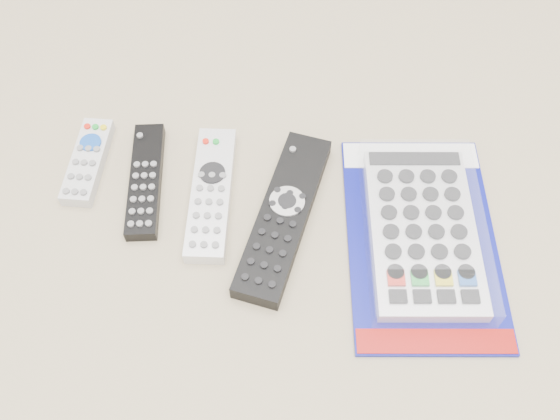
# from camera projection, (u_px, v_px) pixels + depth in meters

# --- Properties ---
(remote_small_grey) EXTENTS (0.05, 0.14, 0.02)m
(remote_small_grey) POSITION_uv_depth(u_px,v_px,m) (88.00, 161.00, 0.84)
(remote_small_grey) COLOR #BDBDC0
(remote_small_grey) RESTS_ON ground
(remote_slim_black) EXTENTS (0.07, 0.18, 0.02)m
(remote_slim_black) POSITION_uv_depth(u_px,v_px,m) (145.00, 181.00, 0.83)
(remote_slim_black) COLOR black
(remote_slim_black) RESTS_ON ground
(remote_silver_dvd) EXTENTS (0.07, 0.20, 0.02)m
(remote_silver_dvd) POSITION_uv_depth(u_px,v_px,m) (211.00, 193.00, 0.82)
(remote_silver_dvd) COLOR silver
(remote_silver_dvd) RESTS_ON ground
(remote_large_black) EXTENTS (0.10, 0.26, 0.03)m
(remote_large_black) POSITION_uv_depth(u_px,v_px,m) (284.00, 216.00, 0.79)
(remote_large_black) COLOR black
(remote_large_black) RESTS_ON ground
(jumbo_remote_packaged) EXTENTS (0.22, 0.33, 0.04)m
(jumbo_remote_packaged) POSITION_uv_depth(u_px,v_px,m) (423.00, 230.00, 0.78)
(jumbo_remote_packaged) COLOR navy
(jumbo_remote_packaged) RESTS_ON ground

